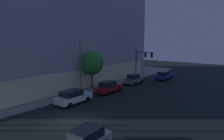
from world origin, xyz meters
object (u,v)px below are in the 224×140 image
object	(u,v)px
street_lamp_sidewalk	(80,58)
sidewalk_tree	(92,63)
traffic_light_far_corner	(143,59)
car_blue	(164,75)
car_grey	(134,79)
car_white	(73,97)
car_red	(109,87)
modern_building	(48,29)

from	to	relation	value
street_lamp_sidewalk	sidewalk_tree	world-z (taller)	street_lamp_sidewalk
traffic_light_far_corner	sidewalk_tree	world-z (taller)	sidewalk_tree
car_blue	car_grey	bearing A→B (deg)	161.00
street_lamp_sidewalk	car_grey	world-z (taller)	street_lamp_sidewalk
car_white	car_red	world-z (taller)	car_red
car_white	car_blue	distance (m)	21.53
modern_building	car_grey	size ratio (longest dim) A/B	8.33
street_lamp_sidewalk	sidewalk_tree	distance (m)	2.70
car_white	car_grey	world-z (taller)	car_grey
sidewalk_tree	car_white	size ratio (longest dim) A/B	1.26
street_lamp_sidewalk	car_blue	world-z (taller)	street_lamp_sidewalk
street_lamp_sidewalk	modern_building	bearing A→B (deg)	74.47
sidewalk_tree	car_red	size ratio (longest dim) A/B	1.25
car_red	car_grey	world-z (taller)	car_grey
modern_building	sidewalk_tree	world-z (taller)	modern_building
car_red	car_blue	bearing A→B (deg)	-8.81
sidewalk_tree	car_white	xyz separation A→B (m)	(-6.54, -3.18, -3.35)
traffic_light_far_corner	car_white	bearing A→B (deg)	-177.45
street_lamp_sidewalk	car_blue	distance (m)	18.69
car_white	car_blue	xyz separation A→B (m)	(21.40, -2.34, -0.05)
car_grey	car_blue	bearing A→B (deg)	-19.00
car_blue	traffic_light_far_corner	bearing A→B (deg)	135.33
car_red	car_grey	size ratio (longest dim) A/B	1.15
car_red	car_blue	distance (m)	14.83
car_grey	car_blue	distance (m)	7.68
sidewalk_tree	street_lamp_sidewalk	bearing A→B (deg)	-175.47
modern_building	car_blue	xyz separation A→B (m)	(13.83, -18.13, -9.13)
modern_building	car_grey	distance (m)	19.23
sidewalk_tree	car_blue	world-z (taller)	sidewalk_tree
car_red	car_grey	bearing A→B (deg)	1.77
car_white	car_blue	bearing A→B (deg)	-6.23
modern_building	car_red	bearing A→B (deg)	-92.97
street_lamp_sidewalk	car_red	xyz separation A→B (m)	(2.74, -3.05, -4.29)
modern_building	car_grey	xyz separation A→B (m)	(6.57, -15.63, -9.08)
modern_building	sidewalk_tree	bearing A→B (deg)	-94.68
modern_building	traffic_light_far_corner	bearing A→B (deg)	-54.61
modern_building	sidewalk_tree	xyz separation A→B (m)	(-1.03, -12.61, -5.73)
traffic_light_far_corner	car_red	distance (m)	11.97
modern_building	car_red	size ratio (longest dim) A/B	7.26
modern_building	car_white	bearing A→B (deg)	-115.61
traffic_light_far_corner	car_blue	xyz separation A→B (m)	(3.18, -3.15, -3.37)
modern_building	car_blue	bearing A→B (deg)	-52.66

